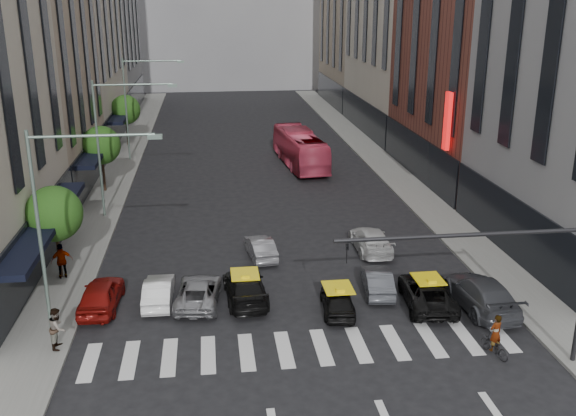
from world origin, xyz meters
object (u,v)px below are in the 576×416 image
object	(u,v)px
streetlamp_near	(60,207)
pedestrian_far	(62,261)
taxi_center	(338,300)
bus	(300,149)
car_red	(101,294)
motorcycle	(494,346)
streetlamp_mid	(112,131)
pedestrian_near	(57,328)
car_white_front	(159,291)
taxi_left	(245,287)
streetlamp_far	(136,95)

from	to	relation	value
streetlamp_near	pedestrian_far	size ratio (longest dim) A/B	4.76
taxi_center	bus	distance (m)	27.70
car_red	taxi_center	world-z (taller)	car_red
motorcycle	streetlamp_mid	bearing A→B (deg)	-68.06
car_red	taxi_center	size ratio (longest dim) A/B	1.17
pedestrian_near	bus	bearing A→B (deg)	-25.19
bus	motorcycle	bearing A→B (deg)	90.92
streetlamp_mid	car_white_front	xyz separation A→B (m)	(3.52, -13.40, -5.28)
streetlamp_near	taxi_left	size ratio (longest dim) A/B	1.89
streetlamp_near	bus	bearing A→B (deg)	63.37
streetlamp_near	taxi_left	world-z (taller)	streetlamp_near
car_red	motorcycle	distance (m)	17.94
car_white_front	motorcycle	distance (m)	15.57
car_red	motorcycle	xyz separation A→B (m)	(16.76, -6.41, -0.30)
taxi_center	pedestrian_near	distance (m)	12.46
car_red	streetlamp_far	bearing A→B (deg)	-85.29
car_white_front	taxi_left	bearing A→B (deg)	177.53
bus	pedestrian_near	distance (m)	32.88
streetlamp_mid	taxi_center	distance (m)	20.22
streetlamp_far	pedestrian_near	size ratio (longest dim) A/B	5.00
taxi_center	pedestrian_far	xyz separation A→B (m)	(-13.57, 5.32, 0.48)
car_red	car_white_front	bearing A→B (deg)	-171.89
car_red	taxi_left	xyz separation A→B (m)	(6.86, -0.01, -0.03)
car_red	pedestrian_far	size ratio (longest dim) A/B	2.25
streetlamp_mid	pedestrian_near	world-z (taller)	streetlamp_mid
car_white_front	taxi_left	size ratio (longest dim) A/B	0.80
taxi_center	pedestrian_near	world-z (taller)	pedestrian_near
streetlamp_far	taxi_left	distance (m)	31.08
streetlamp_mid	bus	world-z (taller)	streetlamp_mid
pedestrian_far	taxi_left	bearing A→B (deg)	141.52
taxi_center	motorcycle	world-z (taller)	taxi_center
streetlamp_far	car_red	distance (m)	30.10
taxi_left	taxi_center	bearing A→B (deg)	153.81
car_red	taxi_left	distance (m)	6.86
motorcycle	taxi_left	bearing A→B (deg)	-52.20
streetlamp_far	taxi_center	xyz separation A→B (m)	(11.94, -31.43, -5.29)
streetlamp_mid	pedestrian_far	distance (m)	11.31
streetlamp_near	pedestrian_far	bearing A→B (deg)	105.42
streetlamp_mid	streetlamp_far	distance (m)	16.00
streetlamp_mid	streetlamp_far	xyz separation A→B (m)	(0.00, 16.00, 0.00)
taxi_left	motorcycle	world-z (taller)	taxi_left
streetlamp_mid	car_white_front	world-z (taller)	streetlamp_mid
taxi_center	motorcycle	size ratio (longest dim) A/B	2.27
streetlamp_near	streetlamp_far	world-z (taller)	same
streetlamp_mid	bus	size ratio (longest dim) A/B	0.81
streetlamp_mid	bus	xyz separation A→B (m)	(14.12, 12.16, -4.36)
streetlamp_near	car_white_front	size ratio (longest dim) A/B	2.37
streetlamp_far	motorcycle	size ratio (longest dim) A/B	5.64
bus	taxi_center	bearing A→B (deg)	80.24
streetlamp_mid	motorcycle	size ratio (longest dim) A/B	5.64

